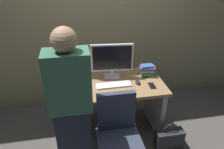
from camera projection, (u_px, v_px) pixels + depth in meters
ground_plane at (111, 127)px, 3.06m from camera, size 9.00×9.00×0.00m
wall_back at (101, 8)px, 3.04m from camera, size 6.40×0.10×3.00m
desk at (111, 98)px, 2.83m from camera, size 1.31×0.74×0.72m
office_chair at (118, 141)px, 2.25m from camera, size 0.52×0.52×0.94m
person_at_desk at (71, 109)px, 2.06m from camera, size 0.40×0.24×1.64m
monitor at (112, 59)px, 2.75m from camera, size 0.54×0.16×0.46m
keyboard at (114, 85)px, 2.66m from camera, size 0.43×0.14×0.02m
mouse at (138, 82)px, 2.71m from camera, size 0.06×0.10×0.03m
cup_near_keyboard at (77, 86)px, 2.58m from camera, size 0.07×0.07×0.09m
cup_by_monitor at (78, 78)px, 2.74m from camera, size 0.08×0.08×0.09m
book_stack at (147, 70)px, 2.89m from camera, size 0.23×0.20×0.15m
cell_phone at (152, 86)px, 2.66m from camera, size 0.07×0.15×0.01m
handbag at (169, 139)px, 2.68m from camera, size 0.34×0.14×0.38m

